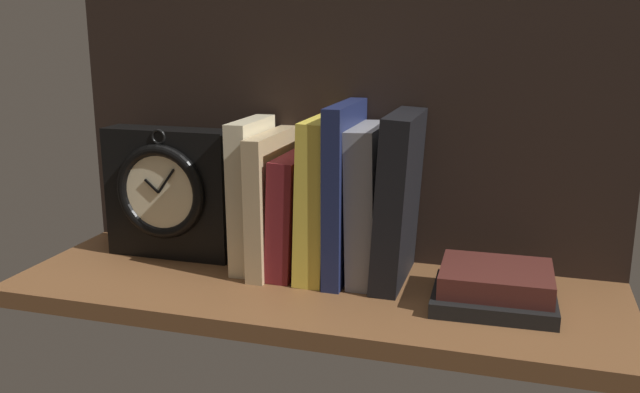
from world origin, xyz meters
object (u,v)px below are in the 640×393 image
Objects in this scene: book_maroon_dawkins at (294,213)px; book_stack_side at (495,287)px; book_tan_shortstories at (272,201)px; framed_clock at (169,193)px; book_cream_twain at (252,194)px; book_gray_chess at (369,203)px; book_yellow_seinlanguage at (321,197)px; book_navy_bierce at (345,191)px; book_black_skeptic at (399,199)px.

book_stack_side is at bearing -9.66° from book_maroon_dawkins.
book_tan_shortstories and framed_clock have the same top height.
book_stack_side is at bearing -7.94° from book_cream_twain.
book_gray_chess reaches higher than book_maroon_dawkins.
book_maroon_dawkins is 0.76× the size of book_yellow_seinlanguage.
book_navy_bierce is at bearing 180.00° from book_gray_chess.
book_navy_bierce is at bearing 180.00° from book_black_skeptic.
book_cream_twain is 1.01× the size of book_gray_chess.
book_gray_chess is 0.92× the size of book_black_skeptic.
book_navy_bierce reaches higher than book_cream_twain.
book_navy_bierce is 1.56× the size of book_stack_side.
book_yellow_seinlanguage is at bearing 180.00° from book_navy_bierce.
framed_clock is at bearing 179.72° from book_black_skeptic.
book_yellow_seinlanguage is at bearing 168.80° from book_stack_side.
book_maroon_dawkins reaches higher than book_stack_side.
book_yellow_seinlanguage is at bearing 0.00° from book_cream_twain.
book_cream_twain reaches higher than book_stack_side.
book_cream_twain is at bearing 180.00° from book_navy_bierce.
book_cream_twain is 0.93× the size of book_black_skeptic.
book_cream_twain is 14.23cm from framed_clock.
book_maroon_dawkins is at bearing 180.00° from book_gray_chess.
book_black_skeptic is (22.17, 0.00, 0.89)cm from book_cream_twain.
book_stack_side is at bearing -19.82° from book_black_skeptic.
book_stack_side is (14.00, -5.05, -9.74)cm from book_black_skeptic.
book_tan_shortstories is 1.17× the size of book_maroon_dawkins.
book_cream_twain reaches higher than framed_clock.
book_maroon_dawkins is (6.53, 0.00, -2.43)cm from book_cream_twain.
book_maroon_dawkins is at bearing 170.34° from book_stack_side.
book_black_skeptic is 36.41cm from framed_clock.
book_stack_side is (18.24, -5.05, -8.75)cm from book_gray_chess.
book_yellow_seinlanguage is at bearing 0.00° from book_maroon_dawkins.
book_yellow_seinlanguage is (10.69, 0.00, 0.35)cm from book_cream_twain.
book_yellow_seinlanguage is 1.04× the size of book_gray_chess.
book_tan_shortstories is 34.35cm from book_stack_side.
book_tan_shortstories is at bearing 180.00° from book_gray_chess.
book_black_skeptic reaches higher than book_gray_chess.
book_maroon_dawkins is at bearing 180.00° from book_black_skeptic.
book_yellow_seinlanguage is at bearing 0.00° from book_tan_shortstories.
book_maroon_dawkins is 0.70× the size of book_navy_bierce.
book_navy_bierce reaches higher than book_black_skeptic.
book_maroon_dawkins is 5.00cm from book_yellow_seinlanguage.
framed_clock is at bearing 179.50° from book_maroon_dawkins.
book_cream_twain reaches higher than book_tan_shortstories.
book_maroon_dawkins is 11.63cm from book_gray_chess.
book_black_skeptic is at bearing 0.00° from book_maroon_dawkins.
book_navy_bierce is at bearing 0.00° from book_tan_shortstories.
book_black_skeptic is at bearing 160.18° from book_stack_side.
book_navy_bierce is 3.89cm from book_gray_chess.
book_cream_twain is 3.26cm from book_tan_shortstories.
book_stack_side is (33.04, -5.05, -7.95)cm from book_tan_shortstories.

